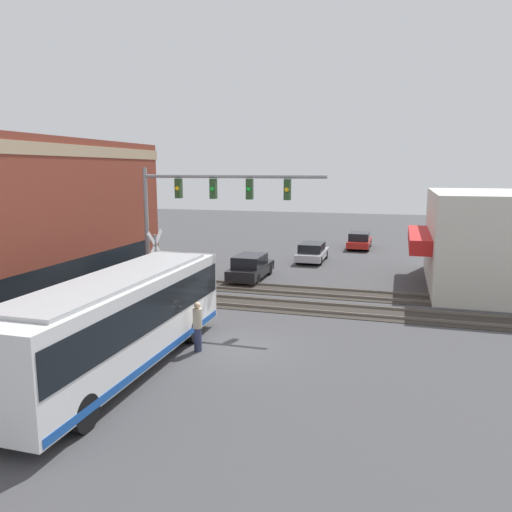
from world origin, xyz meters
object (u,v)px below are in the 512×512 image
at_px(parked_car_black, 251,268).
at_px(crossing_signal, 156,262).
at_px(pedestrian_near_bus, 198,326).
at_px(city_bus, 120,319).
at_px(parked_car_red, 359,241).
at_px(parked_car_silver, 312,253).

bearing_deg(parked_car_black, crossing_signal, 162.96).
bearing_deg(crossing_signal, pedestrian_near_bus, -138.84).
relative_size(city_bus, crossing_signal, 2.88).
relative_size(parked_car_red, pedestrian_near_bus, 2.36).
relative_size(parked_car_black, pedestrian_near_bus, 2.46).
bearing_deg(city_bus, pedestrian_near_bus, -34.79).
distance_m(city_bus, parked_car_red, 29.17).
height_order(parked_car_black, parked_car_silver, parked_car_black).
height_order(city_bus, crossing_signal, crossing_signal).
bearing_deg(parked_car_silver, crossing_signal, 161.17).
xyz_separation_m(city_bus, crossing_signal, (7.07, 2.35, 0.51)).
distance_m(city_bus, crossing_signal, 7.47).
relative_size(parked_car_black, parked_car_silver, 1.04).
height_order(crossing_signal, parked_car_red, crossing_signal).
xyz_separation_m(crossing_signal, parked_car_black, (7.67, -2.35, -1.60)).
bearing_deg(city_bus, parked_car_black, -0.00).
xyz_separation_m(city_bus, parked_car_red, (28.65, -5.40, -1.13)).
height_order(parked_car_black, parked_car_red, parked_car_black).
bearing_deg(crossing_signal, city_bus, -161.60).
bearing_deg(parked_car_silver, parked_car_black, 159.20).
distance_m(parked_car_silver, pedestrian_near_bus, 19.17).
bearing_deg(parked_car_silver, city_bus, 173.13).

